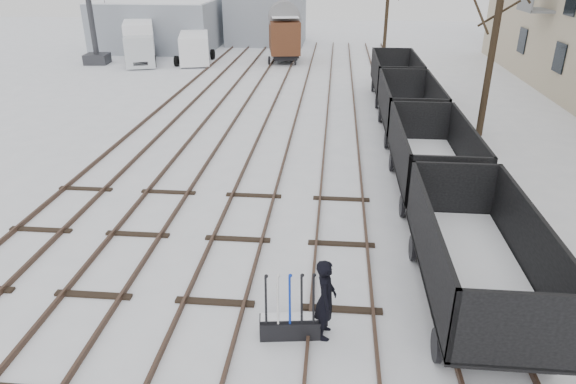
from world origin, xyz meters
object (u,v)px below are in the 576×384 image
at_px(worker, 326,299).
at_px(lorry, 139,42).
at_px(box_van_wagon, 284,35).
at_px(crane, 95,33).
at_px(ground_frame, 290,325).
at_px(panel_van, 194,48).
at_px(freight_wagon_a, 474,271).

height_order(worker, lorry, lorry).
height_order(box_van_wagon, lorry, box_van_wagon).
relative_size(box_van_wagon, crane, 0.58).
bearing_deg(box_van_wagon, lorry, 178.23).
relative_size(worker, box_van_wagon, 0.38).
xyz_separation_m(ground_frame, panel_van, (-10.10, 30.64, 0.84)).
bearing_deg(freight_wagon_a, ground_frame, -160.37).
xyz_separation_m(worker, lorry, (-15.07, 30.27, 0.59)).
bearing_deg(freight_wagon_a, worker, -157.88).
height_order(lorry, panel_van, lorry).
xyz_separation_m(freight_wagon_a, crane, (-21.59, 28.27, 1.29)).
relative_size(freight_wagon_a, panel_van, 1.13).
relative_size(box_van_wagon, panel_van, 0.92).
distance_m(worker, box_van_wagon, 32.02).
height_order(panel_van, crane, crane).
relative_size(box_van_wagon, lorry, 0.71).
relative_size(ground_frame, crane, 0.18).
xyz_separation_m(ground_frame, box_van_wagon, (-3.31, 31.84, 1.74)).
bearing_deg(crane, freight_wagon_a, -58.99).
xyz_separation_m(freight_wagon_a, box_van_wagon, (-7.44, 30.37, 1.09)).
bearing_deg(panel_van, lorry, 169.98).
distance_m(lorry, crane, 3.28).
distance_m(ground_frame, panel_van, 32.28).
xyz_separation_m(box_van_wagon, lorry, (-11.01, -1.47, -0.50)).
bearing_deg(freight_wagon_a, crane, 127.37).
bearing_deg(crane, lorry, 5.02).
bearing_deg(lorry, panel_van, -15.64).
distance_m(freight_wagon_a, box_van_wagon, 31.29).
distance_m(ground_frame, crane, 34.54).
relative_size(ground_frame, panel_van, 0.28).
distance_m(ground_frame, freight_wagon_a, 4.43).
bearing_deg(worker, panel_van, 20.27).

